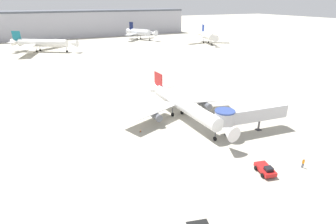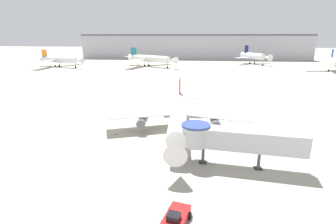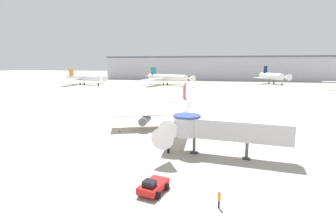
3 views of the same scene
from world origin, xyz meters
The scene contains 11 objects.
ground_plane centered at (0.00, 0.00, 0.00)m, with size 800.00×800.00×0.00m, color #A8A393.
main_airplane centered at (1.83, 2.16, 3.58)m, with size 29.61×32.50×8.39m.
jet_bridge centered at (10.31, -9.98, 4.14)m, with size 16.82×5.01×5.82m.
pushback_tug_red centered at (3.77, -22.84, 0.75)m, with size 2.94×4.09×1.65m.
traffic_cone_port_wing centered at (-9.63, -0.17, 0.28)m, with size 0.35×0.35×0.59m.
traffic_cone_apron_front centered at (3.53, -21.64, 0.28)m, with size 0.36×0.36×0.60m.
background_jet_blue_tail centered at (72.96, 99.16, 4.86)m, with size 28.79×26.43×11.09m.
background_jet_orange_tail centered at (-77.78, 103.85, 4.38)m, with size 32.96×34.78×9.95m.
background_jet_navy_tail centered at (40.03, 135.11, 5.12)m, with size 25.59×24.74×11.73m.
background_jet_teal_tail centered at (-25.07, 112.87, 4.78)m, with size 34.92×34.82×10.92m.
terminal_building centered at (-1.05, 175.00, 9.60)m, with size 177.52×26.40×19.18m.
Camera 2 is at (5.66, -44.38, 17.69)m, focal length 28.00 mm.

